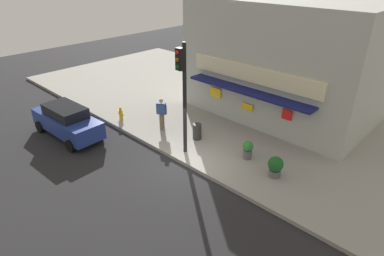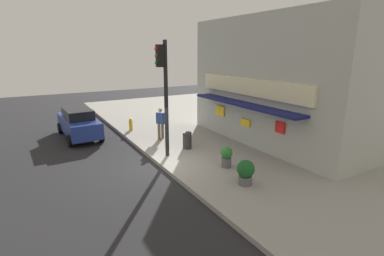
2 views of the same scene
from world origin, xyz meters
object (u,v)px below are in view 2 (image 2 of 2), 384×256
at_px(pedestrian, 161,122).
at_px(fire_hydrant, 131,125).
at_px(potted_plant_by_doorway, 226,156).
at_px(trash_can, 187,140).
at_px(potted_plant_by_window, 245,171).
at_px(traffic_light, 164,84).
at_px(parked_car_blue, 79,123).

bearing_deg(pedestrian, fire_hydrant, -161.54).
bearing_deg(potted_plant_by_doorway, fire_hydrant, -168.40).
relative_size(trash_can, pedestrian, 0.48).
relative_size(potted_plant_by_doorway, potted_plant_by_window, 0.95).
height_order(traffic_light, potted_plant_by_window, traffic_light).
xyz_separation_m(trash_can, parked_car_blue, (-5.46, -4.32, 0.29)).
height_order(traffic_light, pedestrian, traffic_light).
distance_m(pedestrian, parked_car_blue, 5.05).
relative_size(pedestrian, potted_plant_by_window, 1.86).
distance_m(trash_can, potted_plant_by_window, 4.71).
relative_size(traffic_light, parked_car_blue, 1.15).
distance_m(trash_can, pedestrian, 2.32).
bearing_deg(potted_plant_by_window, fire_hydrant, -172.76).
bearing_deg(parked_car_blue, fire_hydrant, 78.05).
bearing_deg(fire_hydrant, pedestrian, 18.46).
bearing_deg(potted_plant_by_doorway, traffic_light, -146.33).
bearing_deg(pedestrian, traffic_light, -19.84).
distance_m(fire_hydrant, pedestrian, 2.84).
bearing_deg(parked_car_blue, traffic_light, 25.95).
height_order(pedestrian, potted_plant_by_doorway, pedestrian).
height_order(traffic_light, trash_can, traffic_light).
height_order(pedestrian, potted_plant_by_window, pedestrian).
height_order(potted_plant_by_doorway, parked_car_blue, parked_car_blue).
height_order(fire_hydrant, trash_can, trash_can).
relative_size(potted_plant_by_doorway, parked_car_blue, 0.20).
bearing_deg(potted_plant_by_window, parked_car_blue, -157.67).
xyz_separation_m(traffic_light, potted_plant_by_window, (4.24, 1.29, -2.87)).
bearing_deg(traffic_light, potted_plant_by_doorway, 33.67).
bearing_deg(potted_plant_by_doorway, parked_car_blue, -151.61).
bearing_deg(potted_plant_by_doorway, trash_can, -175.21).
relative_size(potted_plant_by_window, parked_car_blue, 0.21).
bearing_deg(pedestrian, potted_plant_by_doorway, 7.98).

